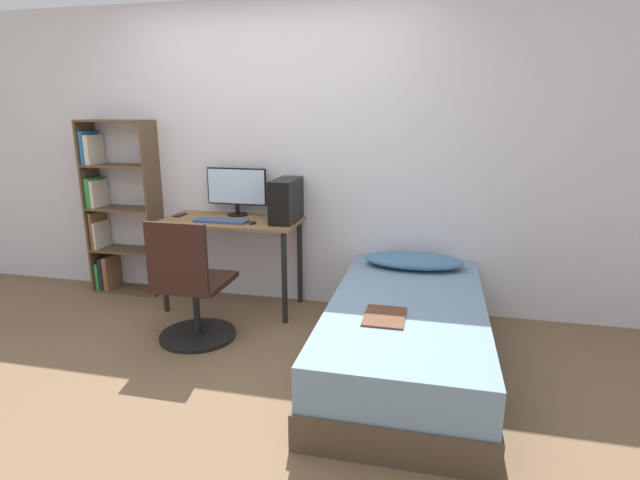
{
  "coord_description": "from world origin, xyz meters",
  "views": [
    {
      "loc": [
        1.35,
        -2.53,
        1.65
      ],
      "look_at": [
        0.57,
        0.8,
        0.75
      ],
      "focal_mm": 28.0,
      "sensor_mm": 36.0,
      "label": 1
    }
  ],
  "objects": [
    {
      "name": "magazine",
      "position": [
        1.1,
        0.22,
        0.46
      ],
      "size": [
        0.24,
        0.32,
        0.01
      ],
      "color": "#56331E",
      "rests_on": "bed"
    },
    {
      "name": "keyboard",
      "position": [
        -0.32,
        1.11,
        0.78
      ],
      "size": [
        0.43,
        0.14,
        0.02
      ],
      "color": "#33477A",
      "rests_on": "desk"
    },
    {
      "name": "pillow",
      "position": [
        1.21,
        1.24,
        0.51
      ],
      "size": [
        0.76,
        0.36,
        0.11
      ],
      "color": "teal",
      "rests_on": "bed"
    },
    {
      "name": "ground_plane",
      "position": [
        0.0,
        0.0,
        0.0
      ],
      "size": [
        14.0,
        14.0,
        0.0
      ],
      "primitive_type": "plane",
      "color": "brown"
    },
    {
      "name": "office_chair",
      "position": [
        -0.32,
        0.54,
        0.35
      ],
      "size": [
        0.56,
        0.56,
        0.92
      ],
      "color": "black",
      "rests_on": "ground_plane"
    },
    {
      "name": "phone",
      "position": [
        -0.77,
        1.27,
        0.77
      ],
      "size": [
        0.07,
        0.14,
        0.01
      ],
      "color": "black",
      "rests_on": "desk"
    },
    {
      "name": "mouse",
      "position": [
        -0.06,
        1.11,
        0.78
      ],
      "size": [
        0.06,
        0.09,
        0.02
      ],
      "color": "black",
      "rests_on": "desk"
    },
    {
      "name": "desk",
      "position": [
        -0.28,
        1.22,
        0.64
      ],
      "size": [
        1.14,
        0.56,
        0.77
      ],
      "color": "brown",
      "rests_on": "ground_plane"
    },
    {
      "name": "bed",
      "position": [
        1.21,
        0.5,
        0.22
      ],
      "size": [
        1.0,
        2.0,
        0.46
      ],
      "color": "#4C3D2D",
      "rests_on": "ground_plane"
    },
    {
      "name": "monitor",
      "position": [
        -0.3,
        1.4,
        0.99
      ],
      "size": [
        0.53,
        0.18,
        0.4
      ],
      "color": "black",
      "rests_on": "desk"
    },
    {
      "name": "pc_tower",
      "position": [
        0.18,
        1.27,
        0.94
      ],
      "size": [
        0.18,
        0.42,
        0.34
      ],
      "color": "black",
      "rests_on": "desk"
    },
    {
      "name": "bookshelf",
      "position": [
        -1.49,
        1.37,
        0.73
      ],
      "size": [
        0.65,
        0.27,
        1.56
      ],
      "color": "brown",
      "rests_on": "ground_plane"
    },
    {
      "name": "wall_back",
      "position": [
        0.0,
        1.53,
        1.25
      ],
      "size": [
        8.0,
        0.05,
        2.5
      ],
      "color": "silver",
      "rests_on": "ground_plane"
    }
  ]
}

